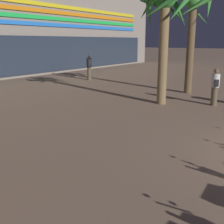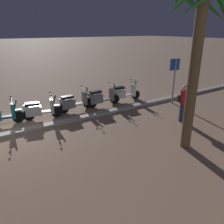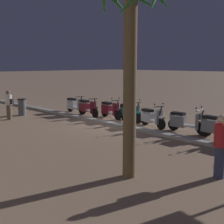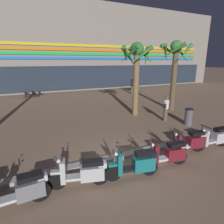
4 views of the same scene
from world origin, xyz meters
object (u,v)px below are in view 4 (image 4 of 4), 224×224
(scooter_teal_tail_end, at_px, (136,164))
(scooter_grey_lead_nearest, at_px, (17,192))
(palm_tree_by_mall_entrance, at_px, (175,60))
(scooter_silver_mid_rear, at_px, (215,138))
(litter_bin, at_px, (189,117))
(scooter_silver_gap_after_mid, at_px, (83,173))
(pedestrian_by_palm_tree, at_px, (132,86))
(scooter_maroon_second_in_line, at_px, (169,154))
(pedestrian_strolling_near_curb, at_px, (166,108))
(scooter_maroon_mid_centre, at_px, (190,142))
(palm_tree_near_sign, at_px, (137,62))

(scooter_teal_tail_end, bearing_deg, scooter_grey_lead_nearest, 177.69)
(scooter_teal_tail_end, relative_size, palm_tree_by_mall_entrance, 0.35)
(scooter_teal_tail_end, relative_size, scooter_silver_mid_rear, 0.96)
(scooter_teal_tail_end, xyz_separation_m, litter_bin, (5.47, 3.08, 0.02))
(scooter_grey_lead_nearest, relative_size, scooter_silver_gap_after_mid, 1.10)
(scooter_silver_gap_after_mid, bearing_deg, pedestrian_by_palm_tree, 53.99)
(pedestrian_by_palm_tree, bearing_deg, scooter_grey_lead_nearest, -130.24)
(scooter_silver_mid_rear, xyz_separation_m, pedestrian_by_palm_tree, (3.91, 13.18, 0.44))
(scooter_maroon_second_in_line, distance_m, pedestrian_strolling_near_curb, 5.34)
(scooter_silver_gap_after_mid, xyz_separation_m, scooter_teal_tail_end, (1.63, -0.27, 0.02))
(palm_tree_by_mall_entrance, xyz_separation_m, litter_bin, (-1.52, -3.09, -3.14))
(scooter_teal_tail_end, height_order, scooter_maroon_second_in_line, same)
(scooter_maroon_mid_centre, distance_m, palm_tree_near_sign, 6.53)
(scooter_teal_tail_end, xyz_separation_m, pedestrian_by_palm_tree, (8.03, 13.56, 0.44))
(pedestrian_strolling_near_curb, bearing_deg, scooter_silver_gap_after_mid, -148.33)
(palm_tree_near_sign, bearing_deg, scooter_maroon_second_in_line, -111.81)
(scooter_maroon_second_in_line, distance_m, pedestrian_by_palm_tree, 15.04)
(scooter_silver_gap_after_mid, distance_m, pedestrian_by_palm_tree, 16.43)
(scooter_maroon_mid_centre, height_order, litter_bin, scooter_maroon_mid_centre)
(scooter_maroon_second_in_line, height_order, scooter_silver_mid_rear, scooter_maroon_second_in_line)
(scooter_teal_tail_end, bearing_deg, scooter_silver_gap_after_mid, 170.57)
(pedestrian_strolling_near_curb, distance_m, litter_bin, 1.38)
(scooter_silver_gap_after_mid, relative_size, palm_tree_by_mall_entrance, 0.34)
(scooter_grey_lead_nearest, xyz_separation_m, scooter_maroon_mid_centre, (6.12, 0.35, 0.01))
(scooter_silver_gap_after_mid, height_order, scooter_maroon_mid_centre, scooter_silver_gap_after_mid)
(scooter_silver_gap_after_mid, relative_size, palm_tree_near_sign, 0.36)
(scooter_silver_mid_rear, xyz_separation_m, litter_bin, (1.36, 2.70, 0.03))
(scooter_teal_tail_end, height_order, litter_bin, scooter_teal_tail_end)
(scooter_silver_mid_rear, xyz_separation_m, pedestrian_strolling_near_curb, (0.62, 3.82, 0.35))
(scooter_grey_lead_nearest, distance_m, scooter_silver_gap_after_mid, 1.71)
(scooter_grey_lead_nearest, relative_size, litter_bin, 1.97)
(scooter_teal_tail_end, bearing_deg, scooter_silver_mid_rear, 5.23)
(scooter_teal_tail_end, distance_m, palm_tree_by_mall_entrance, 9.85)
(scooter_teal_tail_end, distance_m, litter_bin, 6.28)
(palm_tree_near_sign, bearing_deg, scooter_silver_mid_rear, -86.98)
(scooter_maroon_second_in_line, xyz_separation_m, scooter_silver_mid_rear, (2.75, 0.30, 0.00))
(scooter_teal_tail_end, bearing_deg, scooter_maroon_second_in_line, 3.16)
(scooter_silver_mid_rear, height_order, litter_bin, scooter_silver_mid_rear)
(scooter_silver_gap_after_mid, height_order, palm_tree_by_mall_entrance, palm_tree_by_mall_entrance)
(pedestrian_strolling_near_curb, bearing_deg, palm_tree_by_mall_entrance, 41.18)
(palm_tree_near_sign, xyz_separation_m, pedestrian_strolling_near_curb, (0.93, -1.98, -2.68))
(palm_tree_near_sign, distance_m, pedestrian_strolling_near_curb, 3.46)
(palm_tree_by_mall_entrance, bearing_deg, pedestrian_by_palm_tree, 82.03)
(palm_tree_near_sign, height_order, pedestrian_strolling_near_curb, palm_tree_near_sign)
(scooter_maroon_mid_centre, bearing_deg, scooter_teal_tail_end, -170.23)
(palm_tree_by_mall_entrance, bearing_deg, scooter_silver_mid_rear, -116.41)
(palm_tree_near_sign, relative_size, pedestrian_by_palm_tree, 2.76)
(pedestrian_strolling_near_curb, xyz_separation_m, pedestrian_by_palm_tree, (3.29, 9.36, 0.09))
(scooter_teal_tail_end, xyz_separation_m, palm_tree_by_mall_entrance, (6.99, 6.17, 3.16))
(scooter_grey_lead_nearest, height_order, scooter_silver_gap_after_mid, same)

